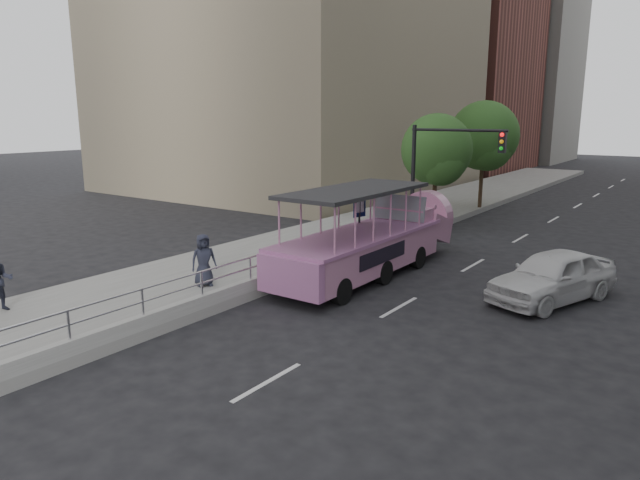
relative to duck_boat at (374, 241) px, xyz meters
The scene contains 13 objects.
ground 7.20m from the duck_boat, 76.98° to the right, with size 160.00×160.00×0.00m, color black.
sidewalk 5.27m from the duck_boat, 143.41° to the left, with size 5.50×80.00×0.30m, color gray.
kerb_wall 5.20m from the duck_boat, 107.18° to the right, with size 0.24×30.00×0.36m, color #B0B0AA.
guardrail 5.15m from the duck_boat, 107.18° to the right, with size 0.07×22.00×0.71m.
duck_boat is the anchor object (origin of this frame).
car 6.13m from the duck_boat, ahead, with size 1.87×4.64×1.58m, color silver.
pedestrian_far 6.21m from the duck_boat, 119.35° to the right, with size 0.82×0.53×1.68m, color #232533.
parking_sign 1.30m from the duck_boat, 148.61° to the left, with size 0.16×0.61×2.77m.
traffic_signal 6.04m from the duck_boat, 91.08° to the left, with size 4.20×0.32×5.20m.
street_tree_near 9.54m from the duck_boat, 100.71° to the left, with size 3.52×3.52×5.72m.
street_tree_far 15.40m from the duck_boat, 95.72° to the left, with size 3.97×3.97×6.45m.
midrise_brick 45.78m from the duck_boat, 111.76° to the left, with size 18.00×16.00×26.00m, color brown.
midrise_stone_b 59.53m from the duck_boat, 104.16° to the left, with size 16.00×14.00×20.00m, color slate.
Camera 1 is at (8.49, -10.53, 5.61)m, focal length 32.00 mm.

